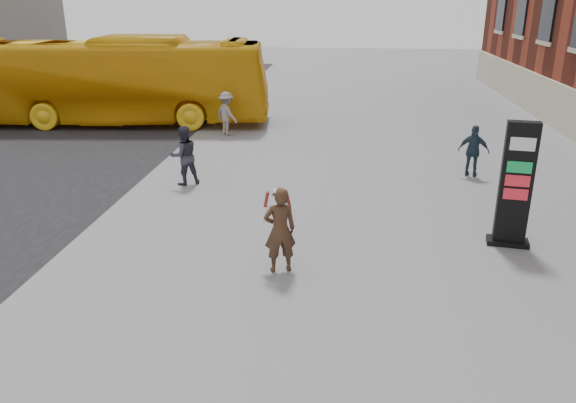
# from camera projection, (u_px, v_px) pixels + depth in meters

# --- Properties ---
(ground) EXTENTS (100.00, 100.00, 0.00)m
(ground) POSITION_uv_depth(u_px,v_px,m) (296.00, 256.00, 11.69)
(ground) COLOR #9E9EA3
(info_pylon) EXTENTS (0.92, 0.56, 2.71)m
(info_pylon) POSITION_uv_depth(u_px,v_px,m) (516.00, 185.00, 11.78)
(info_pylon) COLOR black
(info_pylon) RESTS_ON ground
(woman) EXTENTS (0.79, 0.75, 1.72)m
(woman) POSITION_uv_depth(u_px,v_px,m) (280.00, 229.00, 10.78)
(woman) COLOR #402D1A
(woman) RESTS_ON ground
(bus) EXTENTS (13.08, 4.20, 3.58)m
(bus) POSITION_uv_depth(u_px,v_px,m) (113.00, 81.00, 23.27)
(bus) COLOR gold
(bus) RESTS_ON road
(pedestrian_a) EXTENTS (1.04, 0.98, 1.69)m
(pedestrian_a) POSITION_uv_depth(u_px,v_px,m) (184.00, 156.00, 15.87)
(pedestrian_a) COLOR #302E39
(pedestrian_a) RESTS_ON ground
(pedestrian_b) EXTENTS (1.23, 1.19, 1.68)m
(pedestrian_b) POSITION_uv_depth(u_px,v_px,m) (227.00, 114.00, 21.56)
(pedestrian_b) COLOR gray
(pedestrian_b) RESTS_ON ground
(pedestrian_c) EXTENTS (0.97, 0.64, 1.54)m
(pedestrian_c) POSITION_uv_depth(u_px,v_px,m) (474.00, 151.00, 16.64)
(pedestrian_c) COLOR #253645
(pedestrian_c) RESTS_ON ground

